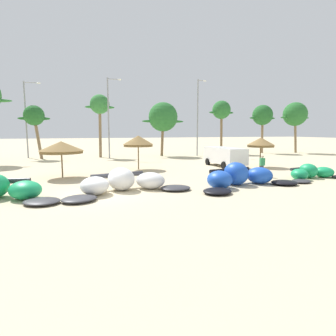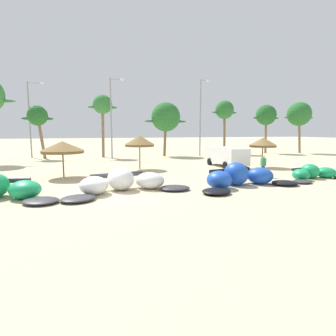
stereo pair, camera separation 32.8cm
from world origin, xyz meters
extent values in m
plane|color=beige|center=(0.00, 0.00, 0.00)|extent=(260.00, 260.00, 0.00)
ellipsoid|color=#199E5B|center=(-3.70, 0.05, 0.47)|extent=(2.12, 2.20, 0.94)
ellipsoid|color=#333338|center=(-2.85, -1.28, 0.13)|extent=(2.27, 2.21, 0.25)
ellipsoid|color=#333338|center=(-1.15, -1.36, 0.13)|extent=(2.30, 2.21, 0.26)
ellipsoid|color=white|center=(-0.31, -0.06, 0.49)|extent=(2.12, 2.24, 0.98)
ellipsoid|color=white|center=(1.26, 0.67, 0.66)|extent=(1.82, 2.02, 1.32)
ellipsoid|color=white|center=(2.99, 0.56, 0.49)|extent=(2.33, 2.33, 0.98)
ellipsoid|color=#333338|center=(4.25, -0.34, 0.13)|extent=(2.00, 1.79, 0.26)
cylinder|color=#333338|center=(1.15, 1.28, 0.81)|extent=(3.22, 0.88, 0.29)
cube|color=#333338|center=(1.30, 0.49, 0.66)|extent=(1.27, 0.84, 0.04)
ellipsoid|color=black|center=(6.08, -2.02, 0.15)|extent=(2.20, 2.14, 0.29)
ellipsoid|color=blue|center=(6.93, -0.74, 0.54)|extent=(2.07, 2.15, 1.08)
ellipsoid|color=blue|center=(8.49, -0.03, 0.73)|extent=(1.78, 1.91, 1.46)
ellipsoid|color=blue|center=(10.20, -0.15, 0.54)|extent=(2.25, 2.25, 1.08)
ellipsoid|color=black|center=(11.44, -1.06, 0.15)|extent=(1.90, 1.77, 0.29)
cylinder|color=black|center=(8.39, 0.54, 0.87)|extent=(3.19, 0.85, 0.29)
cube|color=black|center=(8.52, -0.20, 0.73)|extent=(1.25, 0.80, 0.04)
ellipsoid|color=#333338|center=(13.07, -0.80, 0.11)|extent=(1.76, 1.66, 0.21)
ellipsoid|color=#199E5B|center=(13.79, 0.14, 0.39)|extent=(1.68, 1.77, 0.78)
ellipsoid|color=#199E5B|center=(15.02, 0.61, 0.53)|extent=(1.31, 1.51, 1.06)
ellipsoid|color=#199E5B|center=(16.33, 0.43, 0.39)|extent=(1.79, 1.81, 0.78)
cylinder|color=#333338|center=(14.97, 1.09, 0.64)|extent=(2.46, 0.50, 0.22)
cube|color=#333338|center=(15.04, 0.47, 0.53)|extent=(0.94, 0.60, 0.04)
cylinder|color=brown|center=(-2.08, 6.61, 1.00)|extent=(0.10, 0.10, 1.99)
cone|color=olive|center=(-2.08, 6.61, 2.34)|extent=(3.19, 3.19, 0.70)
cylinder|color=brown|center=(-2.08, 6.61, 1.89)|extent=(3.03, 3.03, 0.20)
cylinder|color=brown|center=(4.29, 9.26, 1.12)|extent=(0.10, 0.10, 2.25)
cone|color=olive|center=(4.29, 9.26, 2.64)|extent=(2.71, 2.71, 0.79)
cylinder|color=brown|center=(4.29, 9.26, 2.15)|extent=(2.57, 2.57, 0.20)
cylinder|color=brown|center=(15.72, 7.18, 1.05)|extent=(0.10, 0.10, 2.10)
cone|color=olive|center=(15.72, 7.18, 2.46)|extent=(2.59, 2.59, 0.72)
cylinder|color=brown|center=(15.72, 7.18, 2.00)|extent=(2.46, 2.46, 0.20)
cube|color=white|center=(12.70, 8.69, 1.09)|extent=(1.96, 5.30, 1.50)
cube|color=black|center=(12.71, 10.14, 1.35)|extent=(1.90, 1.33, 0.56)
cylinder|color=black|center=(11.75, 10.33, 0.34)|extent=(0.24, 0.68, 0.68)
cylinder|color=black|center=(13.68, 10.32, 0.34)|extent=(0.24, 0.68, 0.68)
cylinder|color=black|center=(11.73, 7.05, 0.34)|extent=(0.24, 0.68, 0.68)
cylinder|color=black|center=(13.66, 7.04, 0.34)|extent=(0.24, 0.68, 0.68)
cylinder|color=#383842|center=(12.19, 2.22, 0.42)|extent=(0.24, 0.24, 0.85)
cube|color=#338E51|center=(12.19, 2.22, 1.13)|extent=(0.36, 0.22, 0.56)
sphere|color=beige|center=(12.19, 2.22, 1.52)|extent=(0.20, 0.20, 0.20)
ellipsoid|color=#337A38|center=(-8.44, 19.04, 6.61)|extent=(2.74, 0.50, 0.36)
cylinder|color=#7F6647|center=(-5.16, 22.98, 2.66)|extent=(0.96, 0.36, 5.32)
sphere|color=#236028|center=(-5.46, 22.98, 5.32)|extent=(2.45, 2.45, 2.45)
ellipsoid|color=#236028|center=(-6.44, 22.98, 4.95)|extent=(1.71, 0.50, 0.36)
ellipsoid|color=#236028|center=(-4.48, 22.98, 4.95)|extent=(1.71, 0.50, 0.36)
cylinder|color=#7F6647|center=(2.34, 22.61, 3.43)|extent=(0.46, 0.36, 6.86)
sphere|color=#337A38|center=(2.39, 22.61, 6.86)|extent=(2.49, 2.49, 2.49)
ellipsoid|color=#337A38|center=(1.39, 22.61, 6.49)|extent=(1.74, 0.50, 0.36)
ellipsoid|color=#337A38|center=(3.38, 22.61, 6.49)|extent=(1.74, 0.50, 0.36)
cylinder|color=brown|center=(10.66, 22.02, 2.68)|extent=(0.58, 0.36, 5.36)
sphere|color=#286B2D|center=(10.77, 22.02, 5.35)|extent=(3.98, 3.98, 3.98)
ellipsoid|color=#286B2D|center=(9.18, 22.02, 4.76)|extent=(2.79, 0.50, 0.36)
ellipsoid|color=#286B2D|center=(12.36, 22.02, 4.76)|extent=(2.79, 0.50, 0.36)
cylinder|color=brown|center=(20.44, 23.09, 3.31)|extent=(0.49, 0.36, 6.62)
sphere|color=#286B2D|center=(20.38, 23.09, 6.61)|extent=(2.75, 2.75, 2.75)
ellipsoid|color=#286B2D|center=(19.28, 23.09, 6.20)|extent=(1.93, 0.50, 0.36)
ellipsoid|color=#286B2D|center=(21.48, 23.09, 6.20)|extent=(1.93, 0.50, 0.36)
cylinder|color=#7F6647|center=(27.18, 22.16, 2.95)|extent=(0.53, 0.36, 5.91)
sphere|color=#236028|center=(27.09, 22.16, 5.91)|extent=(3.12, 3.12, 3.12)
ellipsoid|color=#236028|center=(25.85, 22.16, 5.44)|extent=(2.18, 0.50, 0.36)
ellipsoid|color=#236028|center=(28.34, 22.16, 5.44)|extent=(2.18, 0.50, 0.36)
cylinder|color=#7F6647|center=(32.51, 20.91, 3.04)|extent=(0.87, 0.36, 6.08)
sphere|color=#286B2D|center=(32.25, 20.91, 6.08)|extent=(3.69, 3.69, 3.69)
ellipsoid|color=#286B2D|center=(30.77, 20.91, 5.52)|extent=(2.59, 0.50, 0.36)
ellipsoid|color=#286B2D|center=(33.73, 20.91, 5.52)|extent=(2.59, 0.50, 0.36)
cylinder|color=gray|center=(-6.60, 24.80, 4.81)|extent=(0.18, 0.18, 9.63)
cylinder|color=gray|center=(-5.75, 24.80, 9.48)|extent=(1.71, 0.10, 0.10)
ellipsoid|color=silver|center=(-4.89, 24.80, 9.48)|extent=(0.56, 0.24, 0.20)
cylinder|color=gray|center=(3.27, 21.20, 5.00)|extent=(0.18, 0.18, 10.00)
cylinder|color=gray|center=(4.02, 21.20, 9.85)|extent=(1.50, 0.10, 0.10)
ellipsoid|color=silver|center=(4.77, 21.20, 9.85)|extent=(0.56, 0.24, 0.20)
cylinder|color=gray|center=(15.34, 20.71, 5.20)|extent=(0.18, 0.18, 10.41)
cylinder|color=gray|center=(15.84, 20.71, 10.26)|extent=(1.00, 0.10, 0.10)
ellipsoid|color=silver|center=(16.35, 20.71, 10.26)|extent=(0.56, 0.24, 0.20)
camera|label=1|loc=(-1.49, -15.68, 3.42)|focal=30.54mm
camera|label=2|loc=(-1.17, -15.79, 3.42)|focal=30.54mm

